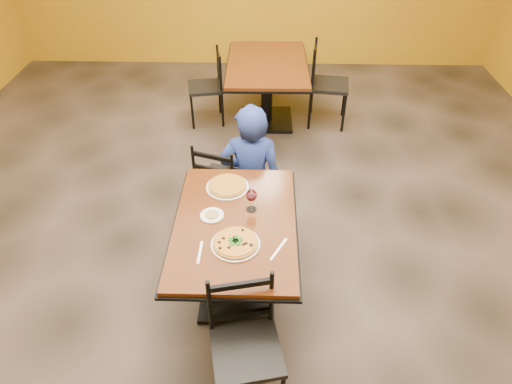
{
  "coord_description": "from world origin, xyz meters",
  "views": [
    {
      "loc": [
        0.2,
        -2.7,
        2.75
      ],
      "look_at": [
        0.13,
        -0.3,
        0.85
      ],
      "focal_mm": 31.54,
      "sensor_mm": 36.0,
      "label": 1
    }
  ],
  "objects_px": {
    "table_second": "(267,78)",
    "pizza_main": "(235,242)",
    "chair_second_right": "(329,85)",
    "chair_main_near": "(247,352)",
    "side_plate": "(212,215)",
    "wine_glass": "(251,199)",
    "chair_main_far": "(222,180)",
    "pizza_far": "(227,185)",
    "chair_second_left": "(205,88)",
    "plate_main": "(236,244)",
    "table_main": "(236,243)",
    "diner": "(251,162)",
    "plate_far": "(227,187)"
  },
  "relations": [
    {
      "from": "wine_glass",
      "to": "table_second",
      "type": "bearing_deg",
      "value": 87.98
    },
    {
      "from": "plate_far",
      "to": "table_second",
      "type": "bearing_deg",
      "value": 83.29
    },
    {
      "from": "chair_second_left",
      "to": "plate_main",
      "type": "relative_size",
      "value": 2.81
    },
    {
      "from": "table_main",
      "to": "plate_main",
      "type": "bearing_deg",
      "value": -85.37
    },
    {
      "from": "table_second",
      "to": "side_plate",
      "type": "height_order",
      "value": "side_plate"
    },
    {
      "from": "pizza_main",
      "to": "wine_glass",
      "type": "relative_size",
      "value": 1.58
    },
    {
      "from": "diner",
      "to": "pizza_main",
      "type": "height_order",
      "value": "diner"
    },
    {
      "from": "table_second",
      "to": "pizza_main",
      "type": "relative_size",
      "value": 4.87
    },
    {
      "from": "chair_second_left",
      "to": "pizza_main",
      "type": "height_order",
      "value": "chair_second_left"
    },
    {
      "from": "table_second",
      "to": "chair_second_right",
      "type": "height_order",
      "value": "chair_second_right"
    },
    {
      "from": "table_main",
      "to": "chair_main_near",
      "type": "height_order",
      "value": "chair_main_near"
    },
    {
      "from": "plate_main",
      "to": "pizza_far",
      "type": "xyz_separation_m",
      "value": [
        -0.1,
        0.58,
        0.02
      ]
    },
    {
      "from": "table_main",
      "to": "pizza_far",
      "type": "relative_size",
      "value": 4.39
    },
    {
      "from": "plate_far",
      "to": "pizza_far",
      "type": "distance_m",
      "value": 0.02
    },
    {
      "from": "chair_second_left",
      "to": "pizza_far",
      "type": "bearing_deg",
      "value": 0.59
    },
    {
      "from": "table_main",
      "to": "plate_far",
      "type": "bearing_deg",
      "value": 101.95
    },
    {
      "from": "table_main",
      "to": "chair_second_right",
      "type": "bearing_deg",
      "value": 71.1
    },
    {
      "from": "table_second",
      "to": "chair_main_near",
      "type": "distance_m",
      "value": 3.45
    },
    {
      "from": "table_second",
      "to": "pizza_main",
      "type": "xyz_separation_m",
      "value": [
        -0.18,
        -2.9,
        0.21
      ]
    },
    {
      "from": "diner",
      "to": "wine_glass",
      "type": "distance_m",
      "value": 0.92
    },
    {
      "from": "chair_second_right",
      "to": "table_second",
      "type": "bearing_deg",
      "value": 97.52
    },
    {
      "from": "chair_second_right",
      "to": "diner",
      "type": "bearing_deg",
      "value": 160.65
    },
    {
      "from": "table_second",
      "to": "wine_glass",
      "type": "xyz_separation_m",
      "value": [
        -0.09,
        -2.56,
        0.28
      ]
    },
    {
      "from": "table_second",
      "to": "diner",
      "type": "bearing_deg",
      "value": -94.32
    },
    {
      "from": "pizza_far",
      "to": "side_plate",
      "type": "height_order",
      "value": "pizza_far"
    },
    {
      "from": "table_second",
      "to": "chair_main_far",
      "type": "bearing_deg",
      "value": -101.72
    },
    {
      "from": "chair_second_left",
      "to": "plate_main",
      "type": "xyz_separation_m",
      "value": [
        0.55,
        -2.9,
        0.32
      ]
    },
    {
      "from": "chair_second_right",
      "to": "pizza_main",
      "type": "bearing_deg",
      "value": 170.21
    },
    {
      "from": "table_second",
      "to": "side_plate",
      "type": "relative_size",
      "value": 8.65
    },
    {
      "from": "chair_main_far",
      "to": "chair_second_right",
      "type": "bearing_deg",
      "value": -103.28
    },
    {
      "from": "chair_main_far",
      "to": "plate_main",
      "type": "xyz_separation_m",
      "value": [
        0.19,
        -1.11,
        0.34
      ]
    },
    {
      "from": "chair_main_far",
      "to": "diner",
      "type": "distance_m",
      "value": 0.3
    },
    {
      "from": "chair_main_far",
      "to": "plate_main",
      "type": "relative_size",
      "value": 2.68
    },
    {
      "from": "diner",
      "to": "pizza_far",
      "type": "relative_size",
      "value": 3.89
    },
    {
      "from": "chair_main_far",
      "to": "side_plate",
      "type": "xyz_separation_m",
      "value": [
        0.02,
        -0.84,
        0.34
      ]
    },
    {
      "from": "diner",
      "to": "pizza_far",
      "type": "distance_m",
      "value": 0.69
    },
    {
      "from": "side_plate",
      "to": "chair_second_left",
      "type": "bearing_deg",
      "value": 98.08
    },
    {
      "from": "table_second",
      "to": "chair_main_far",
      "type": "relative_size",
      "value": 1.66
    },
    {
      "from": "pizza_far",
      "to": "side_plate",
      "type": "relative_size",
      "value": 1.75
    },
    {
      "from": "chair_main_far",
      "to": "chair_second_right",
      "type": "relative_size",
      "value": 0.86
    },
    {
      "from": "chair_main_far",
      "to": "plate_far",
      "type": "distance_m",
      "value": 0.64
    },
    {
      "from": "table_second",
      "to": "table_main",
      "type": "bearing_deg",
      "value": -94.13
    },
    {
      "from": "chair_second_left",
      "to": "plate_far",
      "type": "bearing_deg",
      "value": 0.59
    },
    {
      "from": "diner",
      "to": "pizza_far",
      "type": "bearing_deg",
      "value": 79.05
    },
    {
      "from": "chair_main_near",
      "to": "diner",
      "type": "relative_size",
      "value": 0.8
    },
    {
      "from": "side_plate",
      "to": "wine_glass",
      "type": "height_order",
      "value": "wine_glass"
    },
    {
      "from": "chair_main_near",
      "to": "chair_second_left",
      "type": "bearing_deg",
      "value": 88.54
    },
    {
      "from": "chair_main_far",
      "to": "table_second",
      "type": "bearing_deg",
      "value": -83.48
    },
    {
      "from": "chair_main_near",
      "to": "pizza_main",
      "type": "relative_size",
      "value": 3.07
    },
    {
      "from": "plate_far",
      "to": "wine_glass",
      "type": "bearing_deg",
      "value": -52.53
    }
  ]
}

